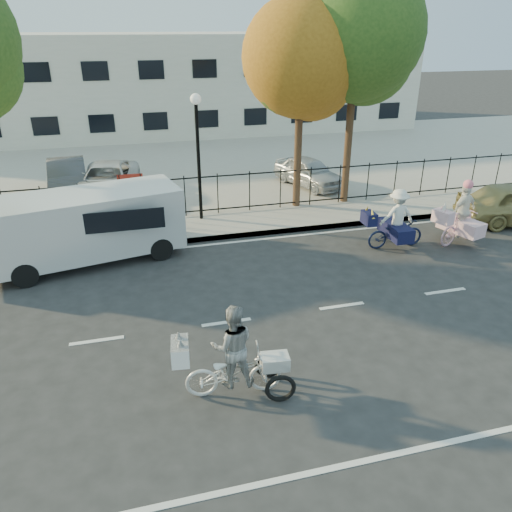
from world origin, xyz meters
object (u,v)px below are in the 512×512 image
object	(u,v)px
zebra_trike	(233,361)
lot_car_d	(309,172)
lot_car_b	(107,180)
bull_bike	(395,225)
lot_car_c	(68,177)
white_van	(83,225)
lamppost	(197,136)
unicorn_bike	(461,221)

from	to	relation	value
zebra_trike	lot_car_d	xyz separation A→B (m)	(6.01, 12.10, 0.01)
zebra_trike	lot_car_b	world-z (taller)	zebra_trike
bull_bike	lot_car_c	size ratio (longest dim) A/B	0.50
white_van	lot_car_c	xyz separation A→B (m)	(-0.95, 6.62, -0.33)
white_van	lot_car_c	world-z (taller)	white_van
lamppost	lot_car_b	distance (m)	5.31
bull_bike	white_van	world-z (taller)	white_van
zebra_trike	white_van	world-z (taller)	white_van
unicorn_bike	zebra_trike	bearing A→B (deg)	103.14
zebra_trike	bull_bike	bearing A→B (deg)	-42.98
bull_bike	white_van	size ratio (longest dim) A/B	0.33
white_van	lot_car_d	bearing A→B (deg)	17.64
unicorn_bike	lot_car_d	xyz separation A→B (m)	(-2.65, 6.84, -0.03)
lamppost	bull_bike	size ratio (longest dim) A/B	2.10
unicorn_bike	white_van	bearing A→B (deg)	63.55
lamppost	white_van	bearing A→B (deg)	-148.67
unicorn_bike	white_van	xyz separation A→B (m)	(-11.63, 1.70, 0.37)
zebra_trike	lot_car_b	distance (m)	13.05
lot_car_b	lot_car_c	xyz separation A→B (m)	(-1.57, 0.75, 0.04)
lot_car_b	bull_bike	bearing A→B (deg)	-30.73
white_van	lot_car_b	distance (m)	5.92
unicorn_bike	lot_car_b	bearing A→B (deg)	37.34
lot_car_c	lot_car_d	distance (m)	10.04
lot_car_c	white_van	bearing A→B (deg)	-86.69
white_van	lot_car_c	bearing A→B (deg)	86.01
bull_bike	lamppost	bearing A→B (deg)	57.46
bull_bike	white_van	xyz separation A→B (m)	(-9.44, 1.44, 0.39)
zebra_trike	lot_car_c	size ratio (longest dim) A/B	0.54
zebra_trike	lot_car_d	size ratio (longest dim) A/B	0.63
lamppost	lot_car_c	xyz separation A→B (m)	(-4.79, 4.29, -2.28)
lot_car_b	lot_car_d	bearing A→B (deg)	3.96
lamppost	lot_car_d	bearing A→B (deg)	28.61
unicorn_bike	white_van	distance (m)	11.76
zebra_trike	white_van	xyz separation A→B (m)	(-2.98, 6.96, 0.42)
white_van	lot_car_b	xyz separation A→B (m)	(0.62, 5.88, -0.37)
lot_car_b	unicorn_bike	bearing A→B (deg)	-25.55
bull_bike	lot_car_c	bearing A→B (deg)	53.68
zebra_trike	white_van	bearing A→B (deg)	29.69
zebra_trike	bull_bike	distance (m)	8.50
bull_bike	lot_car_b	size ratio (longest dim) A/B	0.44
lamppost	white_van	world-z (taller)	lamppost
lamppost	white_van	distance (m)	4.90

